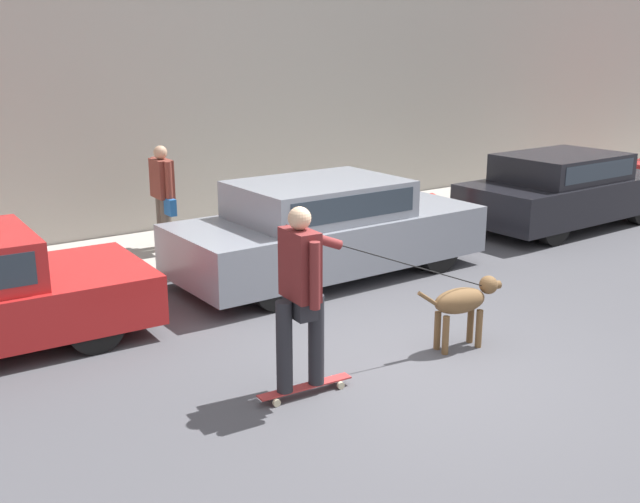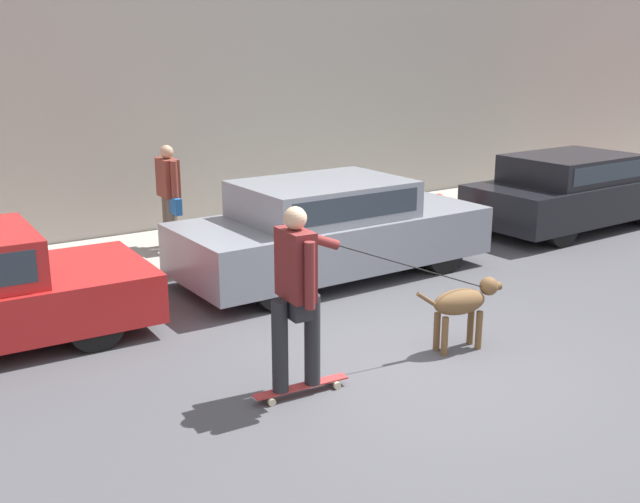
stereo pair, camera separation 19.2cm
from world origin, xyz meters
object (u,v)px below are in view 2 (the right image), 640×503
Objects in this scene: dog at (463,303)px; fire_hydrant at (438,215)px; parked_car_1 at (331,230)px; parked_car_2 at (573,192)px; skateboarder at (297,291)px; pedestrian_with_bag at (169,192)px.

dog is 4.67m from fire_hydrant.
parked_car_1 is at bearing -164.58° from fire_hydrant.
parked_car_2 reaches higher than fire_hydrant.
parked_car_2 is 2.58m from fire_hydrant.
fire_hydrant is (4.96, 3.58, -0.61)m from skateboarder.
parked_car_2 is 1.46× the size of skateboarder.
parked_car_1 is 4.25× the size of dog.
parked_car_2 is at bearing -0.40° from parked_car_1.
pedestrian_with_bag is at bearing 160.95° from parked_car_2.
pedestrian_with_bag reaches higher than fire_hydrant.
dog is 2.07m from skateboarder.
parked_car_1 is at bearing 178.71° from parked_car_2.
parked_car_1 is 2.84× the size of pedestrian_with_bag.
dog is (-5.42, -2.89, -0.14)m from parked_car_2.
dog is at bearing -153.21° from parked_car_2.
parked_car_2 is 6.14m from dog.
dog is at bearing 105.48° from pedestrian_with_bag.
dog is 0.37× the size of skateboarder.
parked_car_1 reaches higher than dog.
dog is 5.14m from pedestrian_with_bag.
fire_hydrant is (-2.46, 0.73, -0.24)m from parked_car_2.
skateboarder reaches higher than pedestrian_with_bag.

